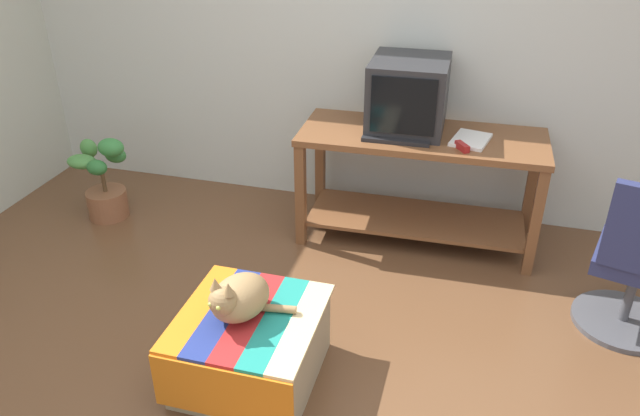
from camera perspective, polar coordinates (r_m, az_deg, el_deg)
name	(u,v)px	position (r m, az deg, el deg)	size (l,w,h in m)	color
ground_plane	(255,394)	(3.01, -6.04, -16.75)	(14.00, 14.00, 0.00)	brown
back_wall	(358,18)	(4.16, 3.55, 17.15)	(8.00, 0.10, 2.60)	silver
desk	(420,169)	(3.91, 9.19, 3.60)	(1.50, 0.62, 0.73)	brown
tv_monitor	(408,95)	(3.84, 8.16, 10.29)	(0.47, 0.52, 0.43)	#28282B
keyboard	(396,138)	(3.71, 7.07, 6.41)	(0.40, 0.15, 0.02)	black
book	(471,140)	(3.77, 13.75, 6.14)	(0.20, 0.27, 0.02)	white
ottoman_with_blanket	(251,347)	(2.97, -6.43, -12.60)	(0.64, 0.68, 0.36)	tan
cat	(238,298)	(2.80, -7.56, -8.22)	(0.40, 0.36, 0.26)	#9E7A4C
potted_plant	(104,184)	(4.48, -19.32, 2.12)	(0.39, 0.31, 0.58)	brown
office_chair	(638,269)	(3.49, 27.30, -5.02)	(0.52, 0.52, 0.89)	#4C4C51
stapler	(462,147)	(3.63, 12.99, 5.55)	(0.04, 0.11, 0.04)	#A31E1E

